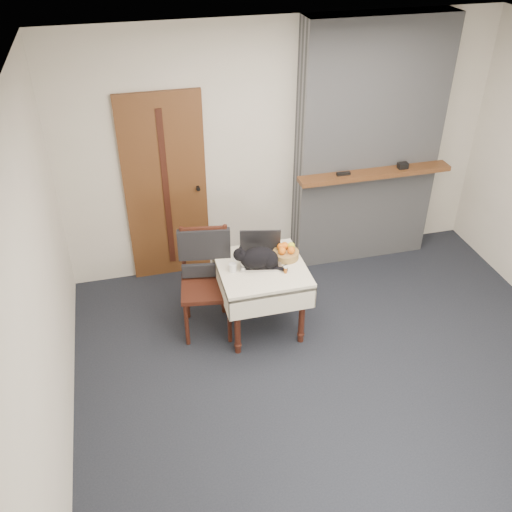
{
  "coord_description": "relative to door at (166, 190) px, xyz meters",
  "views": [
    {
      "loc": [
        -1.59,
        -3.22,
        3.63
      ],
      "look_at": [
        -0.56,
        0.8,
        0.85
      ],
      "focal_mm": 40.0,
      "sensor_mm": 36.0,
      "label": 1
    }
  ],
  "objects": [
    {
      "name": "ground",
      "position": [
        1.2,
        -1.97,
        -1.0
      ],
      "size": [
        4.5,
        4.5,
        0.0
      ],
      "primitive_type": "plane",
      "color": "black",
      "rests_on": "ground"
    },
    {
      "name": "room_shell",
      "position": [
        1.2,
        -1.51,
        0.76
      ],
      "size": [
        4.52,
        4.01,
        2.61
      ],
      "color": "beige",
      "rests_on": "ground"
    },
    {
      "name": "door",
      "position": [
        0.0,
        0.0,
        0.0
      ],
      "size": [
        0.82,
        0.1,
        2.0
      ],
      "color": "brown",
      "rests_on": "ground"
    },
    {
      "name": "chimney",
      "position": [
        2.1,
        -0.13,
        0.3
      ],
      "size": [
        1.62,
        0.48,
        2.6
      ],
      "color": "gray",
      "rests_on": "ground"
    },
    {
      "name": "side_table",
      "position": [
        0.7,
        -1.12,
        -0.41
      ],
      "size": [
        0.78,
        0.78,
        0.7
      ],
      "color": "#3A170F",
      "rests_on": "ground"
    },
    {
      "name": "laptop",
      "position": [
        0.72,
        -1.02,
        -0.23
      ],
      "size": [
        0.43,
        0.39,
        0.28
      ],
      "rotation": [
        0.0,
        0.0,
        -0.22
      ],
      "color": "#B7B7BC",
      "rests_on": "side_table"
    },
    {
      "name": "cat",
      "position": [
        0.67,
        -1.14,
        -0.2
      ],
      "size": [
        0.47,
        0.26,
        0.24
      ],
      "rotation": [
        0.0,
        0.0,
        -0.13
      ],
      "color": "black",
      "rests_on": "side_table"
    },
    {
      "name": "cream_jar",
      "position": [
        0.43,
        -1.13,
        -0.26
      ],
      "size": [
        0.07,
        0.07,
        0.08
      ],
      "primitive_type": "cylinder",
      "color": "white",
      "rests_on": "side_table"
    },
    {
      "name": "pill_bottle",
      "position": [
        0.88,
        -1.28,
        -0.26
      ],
      "size": [
        0.03,
        0.03,
        0.07
      ],
      "color": "#9B4E13",
      "rests_on": "side_table"
    },
    {
      "name": "fruit_basket",
      "position": [
        0.95,
        -1.04,
        -0.25
      ],
      "size": [
        0.24,
        0.24,
        0.14
      ],
      "color": "#AA8344",
      "rests_on": "side_table"
    },
    {
      "name": "desk_clutter",
      "position": [
        0.9,
        -1.1,
        -0.3
      ],
      "size": [
        0.14,
        0.03,
        0.01
      ],
      "primitive_type": "cube",
      "rotation": [
        0.0,
        0.0,
        0.13
      ],
      "color": "black",
      "rests_on": "side_table"
    },
    {
      "name": "chair",
      "position": [
        0.22,
        -0.94,
        -0.34
      ],
      "size": [
        0.53,
        0.52,
        1.03
      ],
      "rotation": [
        0.0,
        0.0,
        -0.16
      ],
      "color": "#3A170F",
      "rests_on": "ground"
    }
  ]
}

